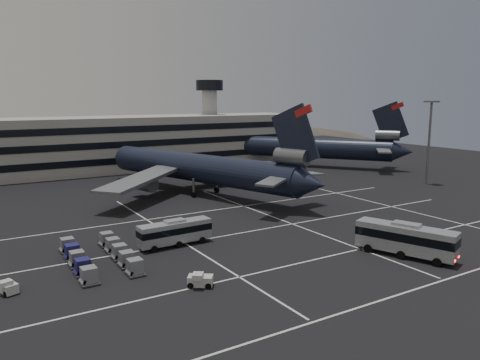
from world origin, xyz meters
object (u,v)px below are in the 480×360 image
Objects in this scene: bus_near at (406,238)px; trijet_main at (200,168)px; uld_cluster at (99,255)px; bus_far at (175,231)px; tug_a at (8,287)px.

trijet_main is at bearing 74.74° from bus_near.
trijet_main is at bearing 46.42° from uld_cluster.
bus_near is (4.33, -46.32, -2.97)m from trijet_main.
trijet_main is 40.61m from uld_cluster.
bus_far is (-17.65, -27.91, -3.36)m from trijet_main.
bus_near is at bearing -36.00° from tug_a.
bus_near is 1.22× the size of bus_far.
tug_a is 10.72m from uld_cluster.
uld_cluster is (-10.18, -1.34, -1.01)m from bus_far.
trijet_main is 4.70× the size of bus_near.
uld_cluster is at bearing -151.09° from trijet_main.
uld_cluster is (9.94, 3.99, 0.22)m from tug_a.
bus_near reaches higher than tug_a.
trijet_main is 46.62m from bus_near.
trijet_main reaches higher than tug_a.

